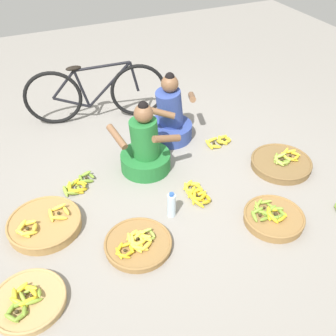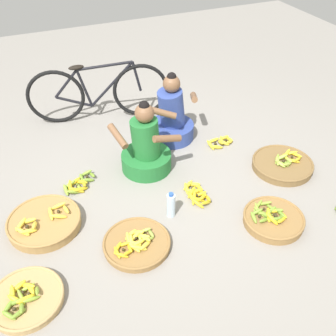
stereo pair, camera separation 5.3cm
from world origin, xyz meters
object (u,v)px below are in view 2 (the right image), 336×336
(banana_basket_front_left, at_px, (137,243))
(water_bottle, at_px, (171,205))
(banana_basket_front_center, at_px, (26,298))
(loose_bananas_front_right, at_px, (197,194))
(vendor_woman_behind, at_px, (172,118))
(banana_basket_back_center, at_px, (283,164))
(loose_bananas_near_bicycle, at_px, (79,184))
(vendor_woman_front, at_px, (146,148))
(banana_basket_back_right, at_px, (273,219))
(bicycle_leaning, at_px, (98,93))
(loose_bananas_mid_right, at_px, (221,142))
(banana_basket_mid_left, at_px, (44,222))

(banana_basket_front_left, height_order, water_bottle, water_bottle)
(banana_basket_front_center, xyz_separation_m, loose_bananas_front_right, (1.66, 0.55, -0.01))
(vendor_woman_behind, relative_size, banana_basket_back_center, 1.28)
(vendor_woman_behind, xyz_separation_m, loose_bananas_near_bicycle, (-1.20, -0.45, -0.23))
(vendor_woman_front, relative_size, loose_bananas_front_right, 2.02)
(banana_basket_back_center, bearing_deg, vendor_woman_behind, 130.52)
(vendor_woman_front, xyz_separation_m, vendor_woman_behind, (0.47, 0.43, 0.01))
(banana_basket_front_left, bearing_deg, vendor_woman_behind, 56.58)
(banana_basket_back_right, relative_size, loose_bananas_front_right, 1.39)
(vendor_woman_behind, distance_m, loose_bananas_near_bicycle, 1.30)
(loose_bananas_near_bicycle, bearing_deg, banana_basket_back_right, -38.16)
(vendor_woman_behind, xyz_separation_m, loose_bananas_front_right, (-0.18, -1.03, -0.23))
(vendor_woman_front, relative_size, banana_basket_front_left, 1.38)
(vendor_woman_front, bearing_deg, banana_basket_back_right, -57.35)
(bicycle_leaning, height_order, banana_basket_front_left, bicycle_leaning)
(loose_bananas_front_right, bearing_deg, banana_basket_back_right, -51.16)
(loose_bananas_mid_right, distance_m, water_bottle, 1.28)
(vendor_woman_front, bearing_deg, loose_bananas_near_bicycle, -178.65)
(banana_basket_front_left, relative_size, water_bottle, 2.16)
(vendor_woman_front, height_order, loose_bananas_mid_right, vendor_woman_front)
(vendor_woman_behind, bearing_deg, banana_basket_back_center, -49.48)
(bicycle_leaning, distance_m, banana_basket_back_right, 2.56)
(banana_basket_back_right, relative_size, banana_basket_back_center, 0.86)
(vendor_woman_front, xyz_separation_m, banana_basket_back_center, (1.32, -0.56, -0.20))
(banana_basket_back_right, bearing_deg, water_bottle, 150.85)
(banana_basket_back_right, height_order, banana_basket_back_center, banana_basket_back_right)
(bicycle_leaning, bearing_deg, banana_basket_front_left, -97.47)
(water_bottle, bearing_deg, loose_bananas_near_bicycle, 133.58)
(banana_basket_front_left, bearing_deg, loose_bananas_near_bicycle, 106.27)
(vendor_woman_front, distance_m, water_bottle, 0.75)
(banana_basket_front_center, bearing_deg, banana_basket_back_center, 12.31)
(banana_basket_front_left, relative_size, banana_basket_mid_left, 0.89)
(bicycle_leaning, bearing_deg, loose_bananas_front_right, -75.46)
(vendor_woman_front, xyz_separation_m, banana_basket_back_right, (0.76, -1.19, -0.20))
(loose_bananas_mid_right, xyz_separation_m, water_bottle, (-0.97, -0.82, 0.10))
(bicycle_leaning, xyz_separation_m, water_bottle, (0.13, -1.92, -0.23))
(vendor_woman_behind, xyz_separation_m, bicycle_leaning, (-0.64, 0.74, 0.10))
(vendor_woman_behind, bearing_deg, banana_basket_front_center, -139.46)
(banana_basket_back_center, relative_size, loose_bananas_front_right, 1.62)
(vendor_woman_front, distance_m, banana_basket_front_left, 1.09)
(loose_bananas_mid_right, bearing_deg, loose_bananas_near_bicycle, -176.64)
(banana_basket_front_left, xyz_separation_m, banana_basket_back_center, (1.77, 0.41, 0.01))
(loose_bananas_mid_right, bearing_deg, banana_basket_back_right, -97.75)
(vendor_woman_front, distance_m, banana_basket_back_right, 1.43)
(banana_basket_front_center, relative_size, water_bottle, 2.07)
(vendor_woman_behind, height_order, banana_basket_mid_left, vendor_woman_behind)
(banana_basket_mid_left, height_order, water_bottle, water_bottle)
(vendor_woman_behind, relative_size, loose_bananas_near_bicycle, 2.34)
(banana_basket_mid_left, xyz_separation_m, loose_bananas_near_bicycle, (0.40, 0.42, -0.02))
(bicycle_leaning, xyz_separation_m, banana_basket_mid_left, (-0.96, -1.61, -0.30))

